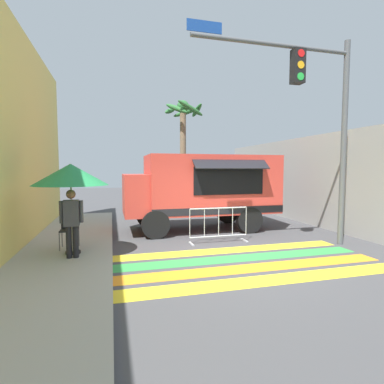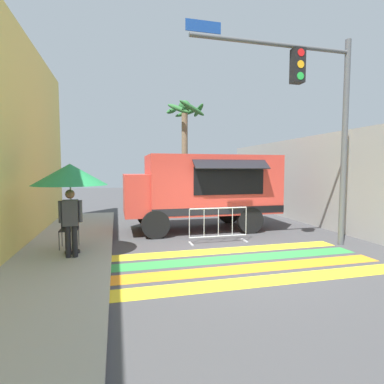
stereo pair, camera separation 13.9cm
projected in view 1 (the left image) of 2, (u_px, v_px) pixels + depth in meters
ground_plane at (239, 257)px, 7.54m from camera, size 60.00×60.00×0.00m
sidewalk_left at (2, 274)px, 6.17m from camera, size 4.40×16.00×0.13m
concrete_wall_right at (319, 181)px, 11.50m from camera, size 0.20×16.00×3.53m
crosswalk_painted at (247, 263)px, 7.10m from camera, size 6.40×2.84×0.01m
food_truck at (200, 186)px, 10.87m from camera, size 5.46×2.67×2.71m
traffic_signal_pole at (316, 103)px, 8.30m from camera, size 4.77×0.29×5.85m
patio_umbrella at (71, 175)px, 7.27m from camera, size 1.79×1.79×2.22m
folding_chair at (70, 226)px, 7.94m from camera, size 0.45×0.45×0.95m
vendor_person at (72, 220)px, 6.99m from camera, size 0.53×0.21×1.61m
barricade_front at (219, 225)px, 9.04m from camera, size 1.83×0.44×1.07m
palm_tree at (184, 132)px, 15.04m from camera, size 2.06×2.10×5.65m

